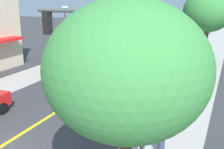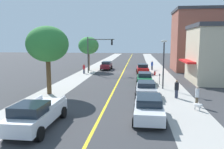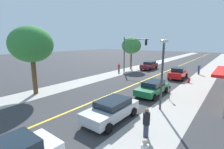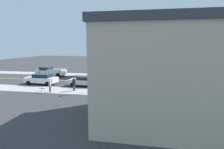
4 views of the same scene
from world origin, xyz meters
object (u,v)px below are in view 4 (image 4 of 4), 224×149
pedestrian_black_shirt (74,84)px  traffic_light_mast (190,56)px  street_lamp (108,64)px  pedestrian_red_shirt (181,73)px  fire_hydrant (195,91)px  white_pickup_truck (50,72)px  silver_sedan_left_curb (85,81)px  red_sedan_left_curb (206,85)px  pedestrian_white_shirt (50,85)px  parking_meter (128,84)px  street_tree_right_corner (100,50)px  green_sedan_left_curb (133,83)px  small_dog (42,88)px  street_tree_left_near (208,52)px  white_sedan_left_curb (42,79)px

pedestrian_black_shirt → traffic_light_mast: bearing=18.4°
street_lamp → pedestrian_red_shirt: 16.70m
fire_hydrant → white_pickup_truck: bearing=69.6°
silver_sedan_left_curb → red_sedan_left_curb: bearing=-179.3°
traffic_light_mast → pedestrian_black_shirt: traffic_light_mast is taller
red_sedan_left_curb → pedestrian_white_shirt: size_ratio=2.59×
parking_meter → pedestrian_white_shirt: size_ratio=0.78×
street_tree_right_corner → green_sedan_left_curb: (-9.91, -7.06, -4.32)m
traffic_light_mast → street_lamp: 15.79m
green_sedan_left_curb → small_dog: bearing=19.3°
white_pickup_truck → pedestrian_black_shirt: (-9.83, -8.83, -0.00)m
fire_hydrant → parking_meter: parking_meter is taller
street_lamp → silver_sedan_left_curb: bearing=61.9°
fire_hydrant → street_lamp: (-0.16, 10.67, 3.09)m
street_tree_right_corner → red_sedan_left_curb: bearing=-120.8°
red_sedan_left_curb → fire_hydrant: bearing=43.5°
street_tree_left_near → street_lamp: street_tree_left_near is taller
fire_hydrant → green_sedan_left_curb: (1.84, 7.59, 0.35)m
parking_meter → white_sedan_left_curb: 13.52m
silver_sedan_left_curb → white_pickup_truck: bearing=-36.2°
street_tree_left_near → fire_hydrant: (-11.90, 5.05, -4.23)m
traffic_light_mast → white_pickup_truck: traffic_light_mast is taller
parking_meter → small_dog: bearing=100.3°
street_tree_left_near → traffic_light_mast: bearing=120.4°
silver_sedan_left_curb → pedestrian_black_shirt: (-2.86, 0.51, 0.14)m
small_dog → parking_meter: bearing=155.1°
street_lamp → pedestrian_black_shirt: (-0.82, 4.32, -2.59)m
parking_meter → pedestrian_black_shirt: pedestrian_black_shirt is taller
pedestrian_black_shirt → pedestrian_white_shirt: bearing=-170.8°
white_pickup_truck → street_lamp: bearing=146.1°
fire_hydrant → white_pickup_truck: 25.41m
pedestrian_red_shirt → small_dog: bearing=150.8°
street_lamp → green_sedan_left_curb: size_ratio=1.19×
red_sedan_left_curb → white_pickup_truck: bearing=-17.5°
pedestrian_white_shirt → pedestrian_red_shirt: pedestrian_white_shirt is taller
street_lamp → small_dog: size_ratio=7.25×
pedestrian_white_shirt → pedestrian_red_shirt: (13.98, -18.40, -0.09)m
street_lamp → red_sedan_left_curb: (2.08, -12.52, -2.65)m
traffic_light_mast → small_dog: bearing=-59.9°
white_sedan_left_curb → small_dog: 4.67m
fire_hydrant → silver_sedan_left_curb: bearing=82.6°
parking_meter → white_pickup_truck: white_pickup_truck is taller
fire_hydrant → street_lamp: bearing=90.9°
fire_hydrant → street_tree_right_corner: bearing=51.3°
pedestrian_red_shirt → small_dog: size_ratio=2.12×
street_tree_right_corner → green_sedan_left_curb: street_tree_right_corner is taller
silver_sedan_left_curb → white_sedan_left_curb: (0.04, 6.90, 0.07)m
parking_meter → red_sedan_left_curb: (1.94, -9.86, -0.05)m
white_pickup_truck → fire_hydrant: bearing=160.1°
white_sedan_left_curb → small_dog: white_sedan_left_curb is taller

